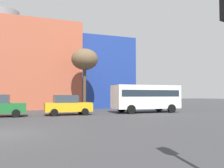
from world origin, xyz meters
The scene contains 4 objects.
building_backdrop centered at (-1.70, 22.28, 5.28)m, with size 34.41×10.76×12.93m.
parked_car_3 centered at (4.70, 9.11, 0.87)m, with size 4.03×1.98×1.75m.
white_bus centered at (12.61, 9.35, 1.62)m, with size 6.80×2.62×2.72m.
bare_tree_0 centered at (7.44, 14.12, 5.70)m, with size 2.99×2.99×6.99m.
Camera 1 is at (1.20, -11.49, 1.70)m, focal length 37.48 mm.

